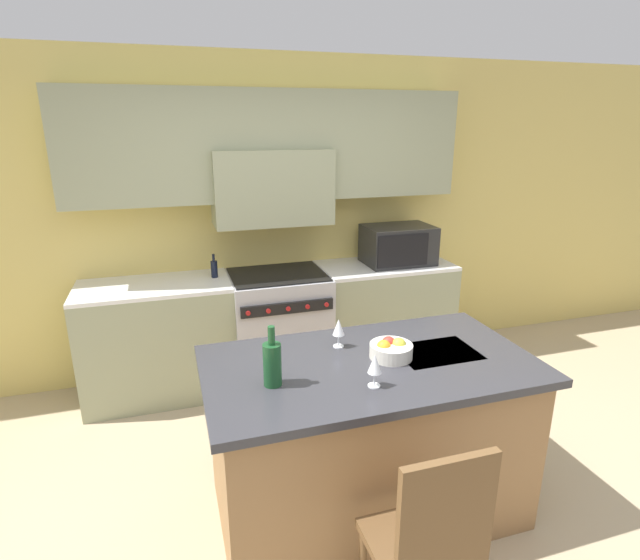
{
  "coord_description": "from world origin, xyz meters",
  "views": [
    {
      "loc": [
        -0.84,
        -2.08,
        2.15
      ],
      "look_at": [
        0.06,
        0.83,
        1.19
      ],
      "focal_mm": 28.0,
      "sensor_mm": 36.0,
      "label": 1
    }
  ],
  "objects_px": {
    "wine_bottle": "(272,363)",
    "island_chair": "(430,540)",
    "microwave": "(398,245)",
    "wine_glass_near": "(375,365)",
    "wine_glass_far": "(339,328)",
    "oil_bottle_on_counter": "(214,268)",
    "range_stove": "(279,327)",
    "fruit_bowl": "(391,349)"
  },
  "relations": [
    {
      "from": "wine_glass_near",
      "to": "oil_bottle_on_counter",
      "type": "bearing_deg",
      "value": 105.34
    },
    {
      "from": "oil_bottle_on_counter",
      "to": "island_chair",
      "type": "bearing_deg",
      "value": -77.71
    },
    {
      "from": "range_stove",
      "to": "oil_bottle_on_counter",
      "type": "distance_m",
      "value": 0.75
    },
    {
      "from": "wine_bottle",
      "to": "fruit_bowl",
      "type": "bearing_deg",
      "value": 8.6
    },
    {
      "from": "wine_glass_near",
      "to": "oil_bottle_on_counter",
      "type": "relative_size",
      "value": 0.86
    },
    {
      "from": "wine_glass_near",
      "to": "island_chair",
      "type": "bearing_deg",
      "value": -88.85
    },
    {
      "from": "microwave",
      "to": "range_stove",
      "type": "bearing_deg",
      "value": -179.03
    },
    {
      "from": "wine_bottle",
      "to": "wine_glass_near",
      "type": "distance_m",
      "value": 0.49
    },
    {
      "from": "wine_glass_near",
      "to": "fruit_bowl",
      "type": "height_order",
      "value": "wine_glass_near"
    },
    {
      "from": "range_stove",
      "to": "island_chair",
      "type": "xyz_separation_m",
      "value": [
        0.05,
        -2.5,
        0.08
      ]
    },
    {
      "from": "microwave",
      "to": "wine_glass_far",
      "type": "xyz_separation_m",
      "value": [
        -1.08,
        -1.48,
        -0.06
      ]
    },
    {
      "from": "range_stove",
      "to": "fruit_bowl",
      "type": "distance_m",
      "value": 1.76
    },
    {
      "from": "island_chair",
      "to": "fruit_bowl",
      "type": "bearing_deg",
      "value": 76.61
    },
    {
      "from": "wine_glass_near",
      "to": "oil_bottle_on_counter",
      "type": "distance_m",
      "value": 2.07
    },
    {
      "from": "wine_glass_far",
      "to": "oil_bottle_on_counter",
      "type": "distance_m",
      "value": 1.62
    },
    {
      "from": "microwave",
      "to": "wine_bottle",
      "type": "distance_m",
      "value": 2.35
    },
    {
      "from": "wine_glass_near",
      "to": "fruit_bowl",
      "type": "relative_size",
      "value": 0.73
    },
    {
      "from": "microwave",
      "to": "wine_bottle",
      "type": "bearing_deg",
      "value": -130.41
    },
    {
      "from": "range_stove",
      "to": "fruit_bowl",
      "type": "xyz_separation_m",
      "value": [
        0.25,
        -1.67,
        0.51
      ]
    },
    {
      "from": "microwave",
      "to": "island_chair",
      "type": "distance_m",
      "value": 2.79
    },
    {
      "from": "oil_bottle_on_counter",
      "to": "wine_bottle",
      "type": "bearing_deg",
      "value": -87.28
    },
    {
      "from": "microwave",
      "to": "fruit_bowl",
      "type": "xyz_separation_m",
      "value": [
        -0.85,
        -1.68,
        -0.13
      ]
    },
    {
      "from": "wine_bottle",
      "to": "island_chair",
      "type": "bearing_deg",
      "value": -57.17
    },
    {
      "from": "wine_glass_far",
      "to": "oil_bottle_on_counter",
      "type": "bearing_deg",
      "value": 109.17
    },
    {
      "from": "wine_bottle",
      "to": "range_stove",
      "type": "bearing_deg",
      "value": 76.64
    },
    {
      "from": "microwave",
      "to": "oil_bottle_on_counter",
      "type": "xyz_separation_m",
      "value": [
        -1.61,
        0.05,
        -0.09
      ]
    },
    {
      "from": "fruit_bowl",
      "to": "oil_bottle_on_counter",
      "type": "distance_m",
      "value": 1.9
    },
    {
      "from": "microwave",
      "to": "fruit_bowl",
      "type": "distance_m",
      "value": 1.89
    },
    {
      "from": "microwave",
      "to": "wine_glass_far",
      "type": "height_order",
      "value": "microwave"
    },
    {
      "from": "range_stove",
      "to": "wine_bottle",
      "type": "distance_m",
      "value": 1.91
    },
    {
      "from": "range_stove",
      "to": "wine_glass_far",
      "type": "distance_m",
      "value": 1.57
    },
    {
      "from": "wine_bottle",
      "to": "wine_glass_near",
      "type": "relative_size",
      "value": 1.81
    },
    {
      "from": "wine_glass_near",
      "to": "oil_bottle_on_counter",
      "type": "xyz_separation_m",
      "value": [
        -0.55,
        2.0,
        -0.03
      ]
    },
    {
      "from": "microwave",
      "to": "wine_glass_near",
      "type": "distance_m",
      "value": 2.22
    },
    {
      "from": "island_chair",
      "to": "wine_bottle",
      "type": "xyz_separation_m",
      "value": [
        -0.47,
        0.73,
        0.5
      ]
    },
    {
      "from": "microwave",
      "to": "fruit_bowl",
      "type": "relative_size",
      "value": 2.57
    },
    {
      "from": "microwave",
      "to": "wine_glass_near",
      "type": "bearing_deg",
      "value": -118.55
    },
    {
      "from": "microwave",
      "to": "island_chair",
      "type": "height_order",
      "value": "microwave"
    },
    {
      "from": "range_stove",
      "to": "microwave",
      "type": "relative_size",
      "value": 1.6
    },
    {
      "from": "wine_glass_near",
      "to": "wine_glass_far",
      "type": "bearing_deg",
      "value": 92.03
    },
    {
      "from": "range_stove",
      "to": "fruit_bowl",
      "type": "bearing_deg",
      "value": -81.42
    },
    {
      "from": "wine_glass_near",
      "to": "wine_glass_far",
      "type": "height_order",
      "value": "same"
    }
  ]
}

